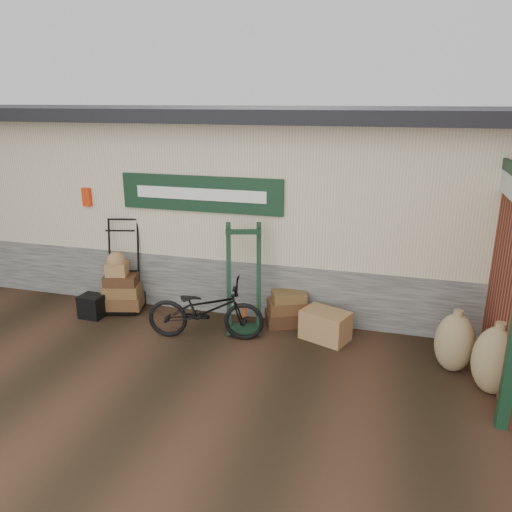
{
  "coord_description": "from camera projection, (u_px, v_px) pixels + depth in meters",
  "views": [
    {
      "loc": [
        2.57,
        -6.06,
        3.34
      ],
      "look_at": [
        0.6,
        0.9,
        1.05
      ],
      "focal_mm": 35.0,
      "sensor_mm": 36.0,
      "label": 1
    }
  ],
  "objects": [
    {
      "name": "suitcase_stack",
      "position": [
        287.0,
        308.0,
        7.64
      ],
      "size": [
        0.73,
        0.61,
        0.55
      ],
      "primitive_type": null,
      "rotation": [
        0.0,
        0.0,
        0.43
      ],
      "color": "#3D2813",
      "rests_on": "ground"
    },
    {
      "name": "black_trunk",
      "position": [
        92.0,
        306.0,
        7.94
      ],
      "size": [
        0.38,
        0.33,
        0.36
      ],
      "primitive_type": "cube",
      "rotation": [
        0.0,
        0.0,
        -0.06
      ],
      "color": "black",
      "rests_on": "ground"
    },
    {
      "name": "station_building",
      "position": [
        252.0,
        196.0,
        9.26
      ],
      "size": [
        14.4,
        4.1,
        3.2
      ],
      "color": "#4C4C47",
      "rests_on": "ground"
    },
    {
      "name": "burlap_sack_right",
      "position": [
        496.0,
        361.0,
        5.8
      ],
      "size": [
        0.55,
        0.47,
        0.85
      ],
      "primitive_type": "ellipsoid",
      "rotation": [
        0.0,
        0.0,
        -0.05
      ],
      "color": "olive",
      "rests_on": "ground"
    },
    {
      "name": "green_barrow",
      "position": [
        244.0,
        278.0,
        7.37
      ],
      "size": [
        0.7,
        0.63,
        1.61
      ],
      "primitive_type": null,
      "rotation": [
        0.0,
        0.0,
        0.28
      ],
      "color": "black",
      "rests_on": "ground"
    },
    {
      "name": "bicycle",
      "position": [
        205.0,
        307.0,
        7.15
      ],
      "size": [
        0.89,
        1.77,
        0.98
      ],
      "primitive_type": "imported",
      "rotation": [
        0.0,
        0.0,
        1.76
      ],
      "color": "black",
      "rests_on": "ground"
    },
    {
      "name": "burlap_sack_left",
      "position": [
        455.0,
        343.0,
        6.3
      ],
      "size": [
        0.53,
        0.46,
        0.79
      ],
      "primitive_type": "ellipsoid",
      "rotation": [
        0.0,
        0.0,
        -0.11
      ],
      "color": "olive",
      "rests_on": "ground"
    },
    {
      "name": "wicker_hamper",
      "position": [
        325.0,
        325.0,
        7.2
      ],
      "size": [
        0.77,
        0.64,
        0.43
      ],
      "primitive_type": "cube",
      "rotation": [
        0.0,
        0.0,
        -0.38
      ],
      "color": "olive",
      "rests_on": "ground"
    },
    {
      "name": "ground",
      "position": [
        199.0,
        340.0,
        7.23
      ],
      "size": [
        80.0,
        80.0,
        0.0
      ],
      "primitive_type": "plane",
      "color": "black",
      "rests_on": "ground"
    },
    {
      "name": "porter_trolley",
      "position": [
        123.0,
        264.0,
        8.13
      ],
      "size": [
        0.87,
        0.74,
        1.51
      ],
      "primitive_type": null,
      "rotation": [
        0.0,
        0.0,
        0.25
      ],
      "color": "black",
      "rests_on": "ground"
    }
  ]
}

